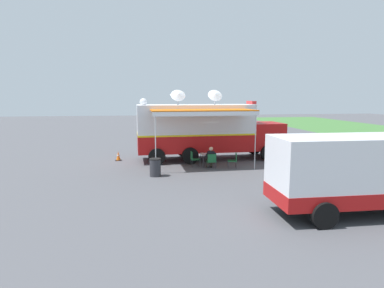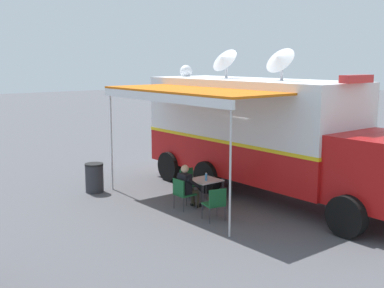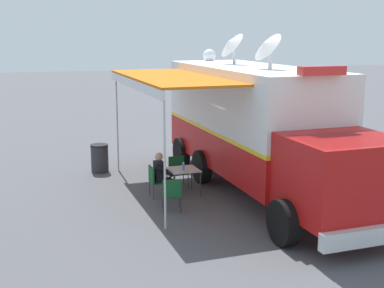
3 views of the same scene
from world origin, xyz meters
name	(u,v)px [view 1 (image 1 of 3)]	position (x,y,z in m)	size (l,w,h in m)	color
ground_plane	(195,160)	(0.00, 0.00, 0.00)	(100.00, 100.00, 0.00)	#515156
lot_stripe	(184,154)	(-2.30, -0.41, 0.00)	(0.12, 4.80, 0.01)	silver
command_truck	(207,129)	(0.01, 0.75, 1.95)	(5.09, 9.56, 4.53)	#B71414
folding_table	(208,155)	(2.12, 0.44, 0.67)	(0.82, 0.82, 0.73)	silver
water_bottle	(210,152)	(2.15, 0.56, 0.83)	(0.07, 0.07, 0.22)	#4C99D8
folding_chair_at_table	(211,160)	(2.92, 0.45, 0.51)	(0.49, 0.49, 0.87)	#19562D
folding_chair_beside_table	(194,158)	(2.05, -0.41, 0.51)	(0.49, 0.49, 0.87)	#19562D
folding_chair_spare_by_truck	(234,159)	(2.82, 1.77, 0.51)	(0.57, 0.57, 0.87)	#19562D
seated_responder	(211,157)	(2.73, 0.45, 0.65)	(0.67, 0.56, 1.25)	black
trash_bin	(155,167)	(4.03, -2.68, 0.46)	(0.57, 0.57, 0.91)	#2D2D33
traffic_cone	(118,156)	(-0.43, -4.83, 0.28)	(0.36, 0.36, 0.58)	black
support_truck	(363,174)	(10.46, 4.13, 1.39)	(2.42, 6.83, 2.70)	white
car_behind_truck	(227,135)	(-5.46, 3.55, 0.88)	(4.35, 2.31, 1.76)	silver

